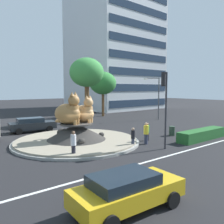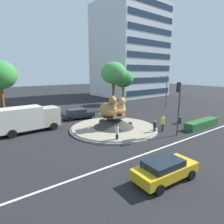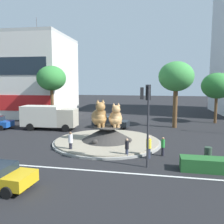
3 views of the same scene
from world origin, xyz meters
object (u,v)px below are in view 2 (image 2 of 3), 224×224
(broadleaf_tree_behind_island, at_px, (123,79))
(parked_car_right, at_px, (165,169))
(cat_statue_tabby, at_px, (109,109))
(office_tower, at_px, (130,52))
(hatchback_near_shophouse, at_px, (78,114))
(pedestrian_yellow_shirt, at_px, (163,123))
(streetlight_arm, at_px, (165,89))
(pedestrian_white_shirt, at_px, (117,133))
(traffic_light_mast, at_px, (178,97))
(pedestrian_black_shirt, at_px, (155,127))
(third_tree_left, at_px, (114,73))
(litter_bin, at_px, (179,120))
(pedestrian_green_shirt, at_px, (163,121))
(delivery_box_truck, at_px, (28,118))
(cat_statue_calico, at_px, (119,108))

(broadleaf_tree_behind_island, distance_m, parked_car_right, 30.32)
(cat_statue_tabby, xyz_separation_m, office_tower, (25.29, 25.12, 9.77))
(hatchback_near_shophouse, bearing_deg, pedestrian_yellow_shirt, -57.08)
(streetlight_arm, relative_size, pedestrian_white_shirt, 3.40)
(traffic_light_mast, height_order, pedestrian_black_shirt, traffic_light_mast)
(broadleaf_tree_behind_island, bearing_deg, third_tree_left, -142.62)
(pedestrian_yellow_shirt, bearing_deg, streetlight_arm, 67.12)
(broadleaf_tree_behind_island, bearing_deg, pedestrian_white_shirt, -131.13)
(pedestrian_yellow_shirt, relative_size, litter_bin, 1.97)
(pedestrian_black_shirt, bearing_deg, pedestrian_white_shirt, 161.61)
(cat_statue_tabby, relative_size, pedestrian_white_shirt, 1.67)
(cat_statue_tabby, relative_size, pedestrian_green_shirt, 1.92)
(broadleaf_tree_behind_island, bearing_deg, streetlight_arm, -65.99)
(hatchback_near_shophouse, distance_m, litter_bin, 14.26)
(traffic_light_mast, relative_size, litter_bin, 6.38)
(broadleaf_tree_behind_island, xyz_separation_m, delivery_box_truck, (-21.44, -8.87, -3.71))
(broadleaf_tree_behind_island, distance_m, streetlight_arm, 9.10)
(streetlight_arm, bearing_deg, broadleaf_tree_behind_island, -53.40)
(litter_bin, bearing_deg, office_tower, 60.61)
(streetlight_arm, relative_size, hatchback_near_shophouse, 1.26)
(cat_statue_tabby, xyz_separation_m, pedestrian_yellow_shirt, (4.91, -3.88, -1.69))
(pedestrian_yellow_shirt, height_order, pedestrian_white_shirt, pedestrian_white_shirt)
(pedestrian_green_shirt, distance_m, parked_car_right, 12.12)
(traffic_light_mast, xyz_separation_m, hatchback_near_shophouse, (-5.21, 13.07, -3.38))
(streetlight_arm, height_order, pedestrian_black_shirt, streetlight_arm)
(pedestrian_white_shirt, bearing_deg, parked_car_right, -109.29)
(cat_statue_calico, bearing_deg, pedestrian_white_shirt, -58.97)
(office_tower, relative_size, hatchback_near_shophouse, 5.17)
(traffic_light_mast, bearing_deg, office_tower, -44.93)
(cat_statue_tabby, height_order, delivery_box_truck, cat_statue_tabby)
(third_tree_left, relative_size, parked_car_right, 1.89)
(cat_statue_tabby, bearing_deg, third_tree_left, 112.89)
(pedestrian_white_shirt, distance_m, pedestrian_green_shirt, 7.64)
(pedestrian_white_shirt, xyz_separation_m, pedestrian_black_shirt, (4.85, -0.53, -0.11))
(cat_statue_calico, bearing_deg, cat_statue_tabby, -103.28)
(cat_statue_tabby, distance_m, broadleaf_tree_behind_island, 19.70)
(cat_statue_tabby, relative_size, delivery_box_truck, 0.43)
(pedestrian_green_shirt, xyz_separation_m, hatchback_near_shophouse, (-6.41, 10.33, -0.03))
(delivery_box_truck, bearing_deg, pedestrian_green_shirt, -33.06)
(pedestrian_black_shirt, relative_size, hatchback_near_shophouse, 0.33)
(third_tree_left, relative_size, pedestrian_yellow_shirt, 4.78)
(parked_car_right, bearing_deg, hatchback_near_shophouse, 83.98)
(pedestrian_white_shirt, distance_m, delivery_box_truck, 10.63)
(pedestrian_green_shirt, xyz_separation_m, delivery_box_truck, (-13.78, 8.10, 0.80))
(third_tree_left, distance_m, litter_bin, 13.90)
(delivery_box_truck, xyz_separation_m, litter_bin, (17.23, -8.07, -1.17))
(pedestrian_green_shirt, relative_size, hatchback_near_shophouse, 0.32)
(cat_statue_calico, distance_m, pedestrian_black_shirt, 4.85)
(cat_statue_calico, relative_size, pedestrian_green_shirt, 1.69)
(third_tree_left, xyz_separation_m, parked_car_right, (-11.07, -20.11, -5.76))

